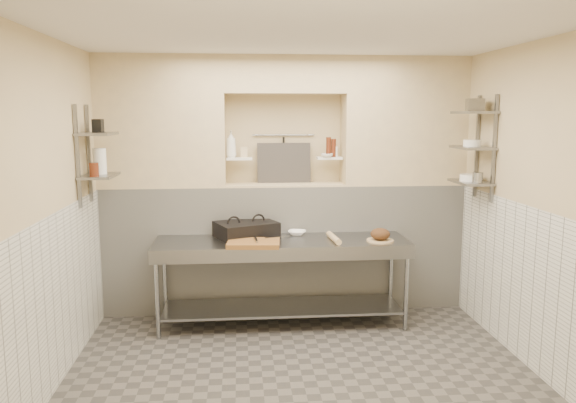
{
  "coord_description": "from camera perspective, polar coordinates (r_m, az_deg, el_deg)",
  "views": [
    {
      "loc": [
        -0.5,
        -4.42,
        2.19
      ],
      "look_at": [
        -0.04,
        0.9,
        1.35
      ],
      "focal_mm": 35.0,
      "sensor_mm": 36.0,
      "label": 1
    }
  ],
  "objects": [
    {
      "name": "jar_alcove",
      "position": [
        6.23,
        -4.5,
        5.02
      ],
      "size": [
        0.07,
        0.07,
        0.11
      ],
      "primitive_type": "cube",
      "color": "#CFB682",
      "rests_on": "alcove_shelf_left"
    },
    {
      "name": "wall_shelf_right_upper",
      "position": [
        5.96,
        18.39,
        8.58
      ],
      "size": [
        0.3,
        0.5,
        0.03
      ],
      "primitive_type": "cube",
      "color": "slate",
      "rests_on": "wall_right"
    },
    {
      "name": "canister_right",
      "position": [
        5.84,
        18.7,
        2.31
      ],
      "size": [
        0.1,
        0.1,
        0.1
      ],
      "primitive_type": "cylinder",
      "color": "gray",
      "rests_on": "wall_shelf_right_lower"
    },
    {
      "name": "wall_left",
      "position": [
        4.75,
        -23.91,
        -1.41
      ],
      "size": [
        0.1,
        3.9,
        2.8
      ],
      "primitive_type": "cube",
      "color": "#CFB682",
      "rests_on": "ground"
    },
    {
      "name": "bread_board",
      "position": [
        5.81,
        9.34,
        -3.93
      ],
      "size": [
        0.28,
        0.28,
        0.02
      ],
      "primitive_type": "cylinder",
      "color": "#DCB87D",
      "rests_on": "prep_table"
    },
    {
      "name": "shelf_rail_left_b",
      "position": [
        5.49,
        -20.59,
        4.29
      ],
      "size": [
        0.03,
        0.03,
        0.95
      ],
      "primitive_type": "cube",
      "color": "slate",
      "rests_on": "wall_left"
    },
    {
      "name": "backwall_lower",
      "position": [
        6.37,
        -0.33,
        -4.59
      ],
      "size": [
        4.0,
        0.4,
        1.4
      ],
      "primitive_type": "cube",
      "color": "silver",
      "rests_on": "floor"
    },
    {
      "name": "cutting_board",
      "position": [
        5.56,
        -3.52,
        -4.27
      ],
      "size": [
        0.54,
        0.4,
        0.05
      ],
      "primitive_type": "cube",
      "rotation": [
        0.0,
        0.0,
        -0.09
      ],
      "color": "brown",
      "rests_on": "prep_table"
    },
    {
      "name": "condiment_b",
      "position": [
        6.26,
        4.14,
        5.54
      ],
      "size": [
        0.05,
        0.05,
        0.22
      ],
      "primitive_type": "cylinder",
      "color": "#511F0F",
      "rests_on": "alcove_shelf_right"
    },
    {
      "name": "alcove_shelf_left",
      "position": [
        6.19,
        -4.97,
        4.36
      ],
      "size": [
        0.28,
        0.16,
        0.02
      ],
      "primitive_type": "cube",
      "color": "white",
      "rests_on": "backwall_lower"
    },
    {
      "name": "shelf_rail_right_a",
      "position": [
        6.2,
        18.65,
        5.32
      ],
      "size": [
        0.03,
        0.03,
        1.05
      ],
      "primitive_type": "cube",
      "color": "slate",
      "rests_on": "wall_right"
    },
    {
      "name": "floor",
      "position": [
        4.98,
        1.4,
        -17.77
      ],
      "size": [
        4.0,
        3.9,
        0.1
      ],
      "primitive_type": "cube",
      "color": "#514D48",
      "rests_on": "ground"
    },
    {
      "name": "backwall_pillar_right",
      "position": [
        6.44,
        11.61,
        7.95
      ],
      "size": [
        1.35,
        0.4,
        1.4
      ],
      "primitive_type": "cube",
      "color": "#CFB682",
      "rests_on": "backwall_lower"
    },
    {
      "name": "hanging_steel",
      "position": [
        6.36,
        -0.45,
        5.23
      ],
      "size": [
        0.02,
        0.02,
        0.3
      ],
      "primitive_type": "cylinder",
      "color": "black",
      "rests_on": "utensil_rail"
    },
    {
      "name": "jar_left",
      "position": [
        5.49,
        -19.1,
        3.08
      ],
      "size": [
        0.09,
        0.09,
        0.13
      ],
      "primitive_type": "cylinder",
      "color": "#511F0F",
      "rests_on": "wall_shelf_left_lower"
    },
    {
      "name": "splash_panel",
      "position": [
        6.32,
        -0.41,
        3.94
      ],
      "size": [
        0.6,
        0.08,
        0.45
      ],
      "primitive_type": "cube",
      "rotation": [
        -0.14,
        0.0,
        0.0
      ],
      "color": "#383330",
      "rests_on": "alcove_sill"
    },
    {
      "name": "bowl_right",
      "position": [
        5.99,
        18.07,
        2.31
      ],
      "size": [
        0.22,
        0.22,
        0.07
      ],
      "primitive_type": "cylinder",
      "color": "white",
      "rests_on": "wall_shelf_right_lower"
    },
    {
      "name": "wainscot_right",
      "position": [
        5.29,
        23.61,
        -8.19
      ],
      "size": [
        0.02,
        3.9,
        1.4
      ],
      "primitive_type": "cube",
      "color": "silver",
      "rests_on": "floor"
    },
    {
      "name": "wall_shelf_left_lower",
      "position": [
        5.67,
        -18.63,
        2.49
      ],
      "size": [
        0.3,
        0.5,
        0.02
      ],
      "primitive_type": "cube",
      "color": "slate",
      "rests_on": "wall_left"
    },
    {
      "name": "wainscot_left",
      "position": [
        4.9,
        -22.72,
        -9.49
      ],
      "size": [
        0.02,
        3.9,
        1.4
      ],
      "primitive_type": "cube",
      "color": "silver",
      "rests_on": "floor"
    },
    {
      "name": "bread_loaf",
      "position": [
        5.8,
        9.36,
        -3.28
      ],
      "size": [
        0.2,
        0.2,
        0.12
      ],
      "primitive_type": "ellipsoid",
      "color": "#4C2D19",
      "rests_on": "bread_board"
    },
    {
      "name": "wall_right",
      "position": [
        5.17,
        24.68,
        -0.68
      ],
      "size": [
        0.1,
        3.9,
        2.8
      ],
      "primitive_type": "cube",
      "color": "#CFB682",
      "rests_on": "ground"
    },
    {
      "name": "bowl_alcove",
      "position": [
        6.22,
        3.98,
        4.7
      ],
      "size": [
        0.17,
        0.17,
        0.04
      ],
      "primitive_type": "imported",
      "rotation": [
        0.0,
        0.0,
        -0.33
      ],
      "color": "white",
      "rests_on": "alcove_shelf_right"
    },
    {
      "name": "bowl_right_mid",
      "position": [
        5.97,
        18.21,
        5.66
      ],
      "size": [
        0.18,
        0.18,
        0.07
      ],
      "primitive_type": "cylinder",
      "color": "white",
      "rests_on": "wall_shelf_right_mid"
    },
    {
      "name": "wall_shelf_left_upper",
      "position": [
        5.64,
        -18.83,
        6.53
      ],
      "size": [
        0.3,
        0.5,
        0.03
      ],
      "primitive_type": "cube",
      "color": "slate",
      "rests_on": "wall_left"
    },
    {
      "name": "basket_right",
      "position": [
        5.95,
        18.46,
        9.29
      ],
      "size": [
        0.2,
        0.22,
        0.12
      ],
      "primitive_type": "cube",
      "rotation": [
        0.0,
        0.0,
        -0.23
      ],
      "color": "gray",
      "rests_on": "wall_shelf_right_upper"
    },
    {
      "name": "wall_back",
      "position": [
        6.49,
        -0.52,
        1.94
      ],
      "size": [
        4.0,
        0.1,
        2.8
      ],
      "primitive_type": "cube",
      "color": "#CFB682",
      "rests_on": "ground"
    },
    {
      "name": "shelf_rail_left_a",
      "position": [
        5.87,
        -19.56,
        4.61
      ],
      "size": [
        0.03,
        0.03,
        0.95
      ],
      "primitive_type": "cube",
      "color": "slate",
      "rests_on": "wall_left"
    },
    {
      "name": "alcove_shelf_right",
      "position": [
        6.28,
        4.23,
        4.43
      ],
      "size": [
        0.28,
        0.16,
        0.02
      ],
      "primitive_type": "cube",
      "color": "white",
      "rests_on": "backwall_lower"
    },
    {
      "name": "wall_front",
      "position": [
        2.6,
        6.51,
        -8.82
      ],
      "size": [
        4.0,
        0.1,
        2.8
      ],
      "primitive_type": "cube",
      "color": "#CFB682",
      "rests_on": "ground"
    },
    {
      "name": "wall_shelf_right_lower",
      "position": [
        6.0,
        18.06,
        1.88
      ],
      "size": [
        0.3,
        0.5,
        0.02
      ],
      "primitive_type": "cube",
      "color": "slate",
      "rests_on": "wall_right"
    },
    {
      "name": "backwall_header",
      "position": [
        6.21,
        -0.35,
        12.72
      ],
      "size": [
        1.3,
        0.4,
        0.4
      ],
      "primitive_type": "cube",
      "color": "#CFB682",
      "rests_on": "backwall_lower"
    },
    {
      "name": "backwall_pillar_left",
      "position": [
        6.23,
        -12.7,
        7.89
      ],
      "size": [
        1.35,
        0.4,
        1.4
      ],
      "primitive_type": "cube",
      "color": "#CFB682",
      "rests_on": "backwall_lower"
    },
    {
      "name": "bottle_soap",
      "position": [
        6.19,
        -5.81,
        5.82
      ],
      "size": [
        0.12,
        0.12,
        0.29
      ],
      "primitive_type": "imported",
      "rotation": [
        0.0,
        0.0,
        0.08
      ],
      "color": "white",
      "rests_on": "alcove_shelf_left"
    },
    {
      "name": "knife_blade",
      "position": [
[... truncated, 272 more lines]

